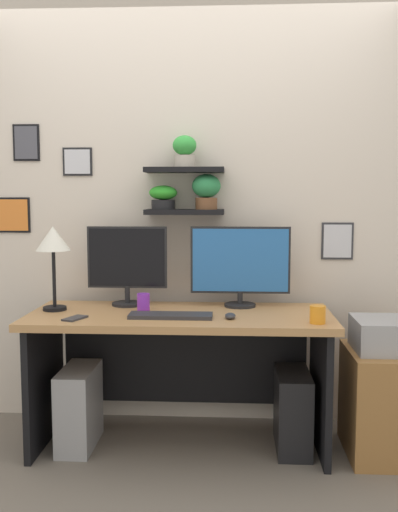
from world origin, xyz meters
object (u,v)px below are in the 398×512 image
(keyboard, at_px, (171,316))
(cell_phone, at_px, (75,318))
(desk, at_px, (181,348))
(computer_mouse, at_px, (230,316))
(desk_lamp, at_px, (53,244))
(coffee_mug, at_px, (318,314))
(pen_cup, at_px, (143,303))
(monitor_right, at_px, (240,264))
(printer, at_px, (390,335))
(computer_tower_right, at_px, (293,411))
(monitor_left, at_px, (127,263))
(computer_tower_left, at_px, (79,407))
(drawer_cabinet, at_px, (388,402))

(keyboard, height_order, cell_phone, keyboard)
(desk, height_order, computer_mouse, computer_mouse)
(desk, relative_size, desk_lamp, 3.51)
(coffee_mug, relative_size, pen_cup, 0.90)
(keyboard, distance_m, cell_phone, 0.50)
(desk, distance_m, desk_lamp, 0.92)
(monitor_right, bearing_deg, computer_mouse, -98.97)
(desk_lamp, height_order, printer, desk_lamp)
(desk_lamp, bearing_deg, printer, -2.78)
(coffee_mug, relative_size, computer_tower_right, 0.21)
(printer, bearing_deg, pen_cup, 176.53)
(desk, xyz_separation_m, coffee_mug, (0.71, -0.27, 0.25))
(monitor_left, bearing_deg, printer, -10.31)
(computer_tower_left, bearing_deg, monitor_right, 16.21)
(keyboard, bearing_deg, computer_mouse, -2.53)
(printer, relative_size, computer_tower_right, 0.88)
(monitor_right, bearing_deg, computer_tower_left, -163.79)
(desk, bearing_deg, monitor_right, 26.26)
(desk, height_order, monitor_left, monitor_left)
(monitor_left, relative_size, pen_cup, 4.65)
(cell_phone, xyz_separation_m, pen_cup, (0.33, 0.22, 0.05))
(drawer_cabinet, xyz_separation_m, printer, (0.00, -0.00, 0.37))
(desk_lamp, distance_m, drawer_cabinet, 2.02)
(desk, xyz_separation_m, desk_lamp, (-0.71, -0.01, 0.58))
(computer_tower_left, bearing_deg, printer, -0.18)
(cell_phone, bearing_deg, monitor_left, 85.31)
(keyboard, relative_size, computer_tower_left, 1.00)
(pen_cup, bearing_deg, desk, 5.86)
(printer, bearing_deg, monitor_left, 169.69)
(coffee_mug, height_order, computer_tower_left, coffee_mug)
(pen_cup, bearing_deg, monitor_right, 18.89)
(printer, bearing_deg, coffee_mug, -157.68)
(computer_tower_left, height_order, computer_tower_right, computer_tower_left)
(coffee_mug, bearing_deg, computer_tower_right, 114.93)
(printer, bearing_deg, cell_phone, -175.08)
(monitor_right, bearing_deg, computer_tower_right, -38.18)
(coffee_mug, height_order, drawer_cabinet, coffee_mug)
(keyboard, distance_m, computer_tower_left, 0.75)
(monitor_right, height_order, coffee_mug, monitor_right)
(desk, height_order, computer_tower_left, desk)
(monitor_left, height_order, desk_lamp, desk_lamp)
(monitor_right, bearing_deg, printer, -18.42)
(computer_mouse, bearing_deg, cell_phone, -175.85)
(computer_mouse, distance_m, drawer_cabinet, 0.98)
(printer, bearing_deg, desk_lamp, 177.22)
(monitor_left, bearing_deg, monitor_right, 0.02)
(monitor_right, xyz_separation_m, computer_tower_right, (0.29, -0.23, -0.78))
(monitor_right, distance_m, cell_phone, 0.98)
(cell_phone, distance_m, drawer_cabinet, 1.73)
(cell_phone, bearing_deg, computer_mouse, 26.16)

